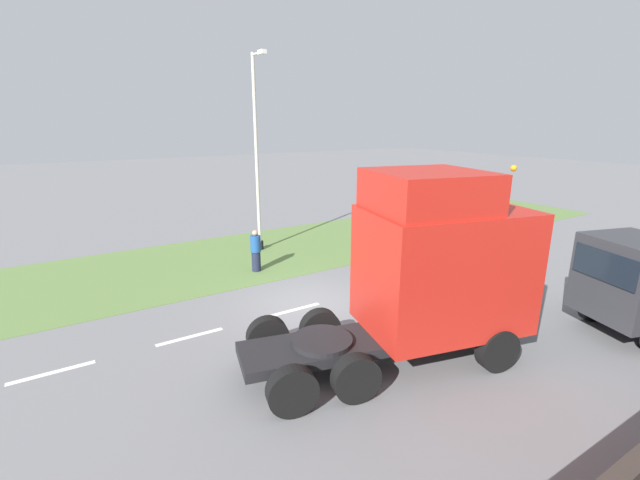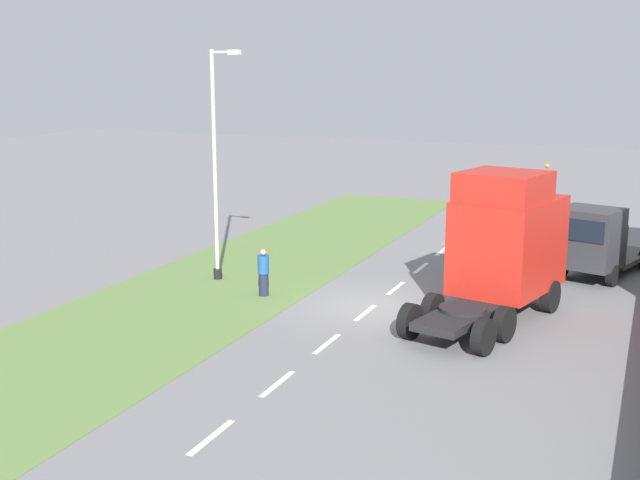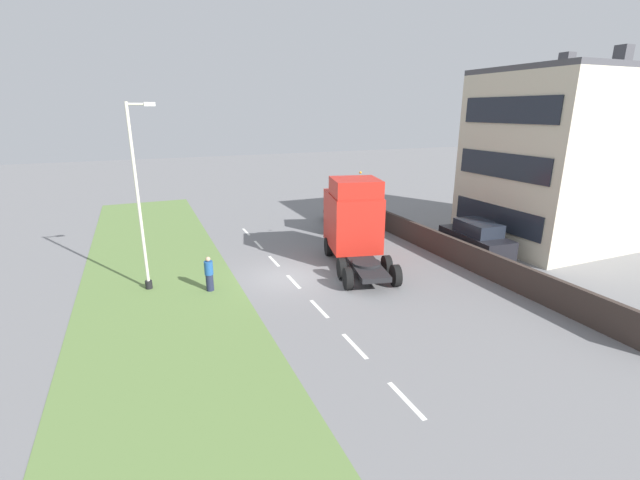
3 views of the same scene
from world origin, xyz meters
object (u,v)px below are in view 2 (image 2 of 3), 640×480
at_px(lorry_cab, 505,244).
at_px(lamp_post, 217,175).
at_px(pedestrian, 263,273).
at_px(flatbed_truck, 594,242).

relative_size(lorry_cab, lamp_post, 0.85).
bearing_deg(lorry_cab, pedestrian, -158.64).
xyz_separation_m(lorry_cab, pedestrian, (-7.90, -1.09, -1.49)).
bearing_deg(lorry_cab, flatbed_truck, 81.50).
relative_size(lorry_cab, pedestrian, 4.30).
relative_size(flatbed_truck, pedestrian, 3.57).
bearing_deg(flatbed_truck, lamp_post, 39.81).
relative_size(flatbed_truck, lamp_post, 0.71).
height_order(flatbed_truck, lamp_post, lamp_post).
bearing_deg(pedestrian, lorry_cab, 7.84).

